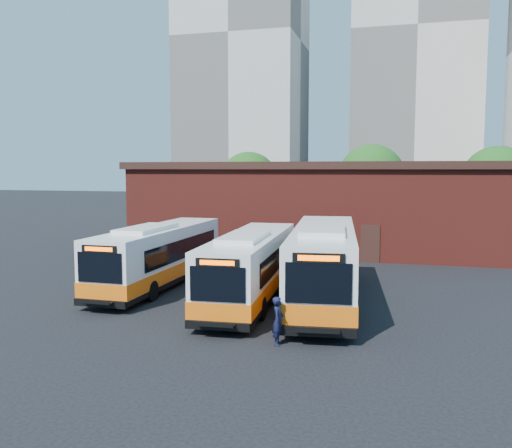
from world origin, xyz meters
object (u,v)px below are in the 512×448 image
(bus_west, at_px, (159,258))
(bus_mideast, at_px, (324,266))
(bus_midwest, at_px, (251,269))
(transit_worker, at_px, (278,321))

(bus_west, relative_size, bus_mideast, 0.89)
(bus_midwest, bearing_deg, bus_west, 157.96)
(bus_west, height_order, bus_mideast, bus_mideast)
(bus_west, bearing_deg, transit_worker, -43.43)
(bus_mideast, bearing_deg, transit_worker, -101.65)
(bus_west, height_order, bus_midwest, bus_west)
(bus_midwest, bearing_deg, bus_mideast, 8.71)
(bus_midwest, distance_m, bus_mideast, 3.27)
(bus_west, xyz_separation_m, bus_mideast, (8.51, -1.14, 0.16))
(bus_mideast, height_order, transit_worker, bus_mideast)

